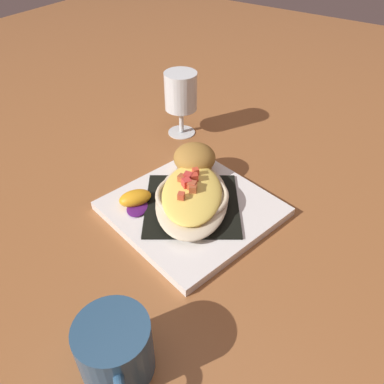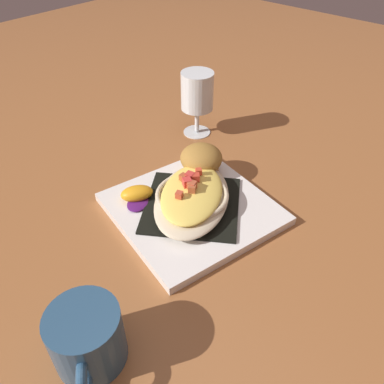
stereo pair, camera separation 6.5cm
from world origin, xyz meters
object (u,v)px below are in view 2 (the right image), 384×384
orange_garnish (137,195)px  coffee_mug (88,341)px  gratin_dish (192,196)px  muffin (201,160)px  square_plate (192,209)px  stemmed_glass (197,95)px

orange_garnish → coffee_mug: 0.28m
gratin_dish → orange_garnish: size_ratio=3.30×
gratin_dish → orange_garnish: (-0.05, 0.08, -0.01)m
gratin_dish → muffin: 0.10m
muffin → gratin_dish: bearing=-148.7°
square_plate → gratin_dish: size_ratio=1.07×
stemmed_glass → gratin_dish: bearing=-140.8°
stemmed_glass → orange_garnish: bearing=-161.2°
muffin → coffee_mug: coffee_mug is taller
gratin_dish → muffin: (0.08, 0.05, 0.01)m
square_plate → coffee_mug: size_ratio=2.40×
gratin_dish → orange_garnish: gratin_dish is taller
square_plate → stemmed_glass: bearing=39.2°
orange_garnish → stemmed_glass: 0.28m
gratin_dish → orange_garnish: 0.10m
orange_garnish → gratin_dish: bearing=-57.2°
square_plate → coffee_mug: coffee_mug is taller
square_plate → stemmed_glass: stemmed_glass is taller
square_plate → orange_garnish: 0.10m
square_plate → muffin: (0.08, 0.05, 0.04)m
gratin_dish → orange_garnish: bearing=122.8°
stemmed_glass → square_plate: bearing=-140.8°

